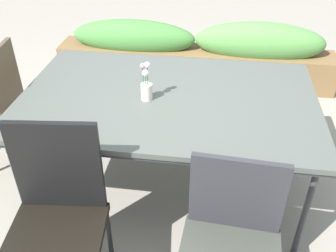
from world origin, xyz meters
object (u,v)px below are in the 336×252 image
planter_box (196,54)px  chair_near_right (231,241)px  flower_vase (146,86)px  chair_near_left (56,212)px  dining_table (168,101)px

planter_box → chair_near_right: bearing=-81.8°
chair_near_right → flower_vase: 1.03m
chair_near_left → flower_vase: 0.90m
chair_near_right → planter_box: 2.52m
chair_near_left → flower_vase: bearing=-116.8°
chair_near_right → chair_near_left: bearing=3.1°
chair_near_right → flower_vase: size_ratio=3.57×
dining_table → chair_near_left: chair_near_left is taller
flower_vase → planter_box: (0.19, 1.68, -0.52)m
chair_near_left → planter_box: chair_near_left is taller
planter_box → chair_near_left: bearing=-101.1°
chair_near_left → planter_box: 2.54m
dining_table → flower_vase: bearing=-156.1°
flower_vase → dining_table: bearing=23.9°
chair_near_right → chair_near_left: size_ratio=0.88×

